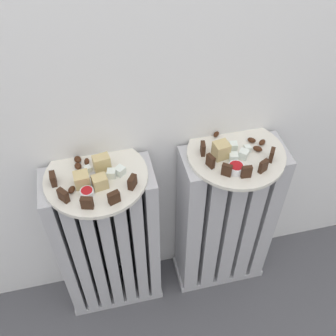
{
  "coord_description": "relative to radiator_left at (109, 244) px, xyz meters",
  "views": [
    {
      "loc": [
        -0.19,
        -0.53,
        1.53
      ],
      "look_at": [
        0.0,
        0.28,
        0.66
      ],
      "focal_mm": 43.15,
      "sensor_mm": 36.0,
      "label": 1
    }
  ],
  "objects": [
    {
      "name": "dark_cake_slice_left_2",
      "position": [
        -0.03,
        -0.11,
        0.37
      ],
      "size": [
        0.03,
        0.02,
        0.04
      ],
      "primitive_type": "cube",
      "rotation": [
        0.0,
        0.0,
        -0.28
      ],
      "color": "#382114",
      "rests_on": "plate_left"
    },
    {
      "name": "marble_cake_slice_left_2",
      "position": [
        0.02,
        0.02,
        0.38
      ],
      "size": [
        0.05,
        0.04,
        0.05
      ],
      "primitive_type": "cube",
      "rotation": [
        0.0,
        0.0,
        0.16
      ],
      "color": "tan",
      "rests_on": "plate_left"
    },
    {
      "name": "turkish_delight_right_1",
      "position": [
        0.42,
        0.02,
        0.36
      ],
      "size": [
        0.03,
        0.03,
        0.02
      ],
      "primitive_type": "cube",
      "rotation": [
        0.0,
        0.0,
        1.44
      ],
      "color": "white",
      "rests_on": "plate_right"
    },
    {
      "name": "jam_bowl_right",
      "position": [
        0.39,
        -0.07,
        0.36
      ],
      "size": [
        0.05,
        0.05,
        0.02
      ],
      "color": "white",
      "rests_on": "plate_right"
    },
    {
      "name": "marble_cake_slice_left_0",
      "position": [
        0.01,
        -0.05,
        0.37
      ],
      "size": [
        0.05,
        0.04,
        0.04
      ],
      "primitive_type": "cube",
      "rotation": [
        0.0,
        0.0,
        0.18
      ],
      "color": "tan",
      "rests_on": "plate_left"
    },
    {
      "name": "dark_cake_slice_left_3",
      "position": [
        0.04,
        -0.11,
        0.37
      ],
      "size": [
        0.04,
        0.02,
        0.04
      ],
      "primitive_type": "cube",
      "rotation": [
        0.0,
        0.0,
        0.34
      ],
      "color": "#382114",
      "rests_on": "plate_left"
    },
    {
      "name": "dark_cake_slice_left_1",
      "position": [
        -0.09,
        -0.07,
        0.37
      ],
      "size": [
        0.03,
        0.03,
        0.04
      ],
      "primitive_type": "cube",
      "rotation": [
        0.0,
        0.0,
        -0.91
      ],
      "color": "#382114",
      "rests_on": "plate_left"
    },
    {
      "name": "dark_cake_slice_right_5",
      "position": [
        0.51,
        -0.05,
        0.37
      ],
      "size": [
        0.03,
        0.03,
        0.04
      ],
      "primitive_type": "cube",
      "rotation": [
        0.0,
        0.0,
        1.01
      ],
      "color": "#382114",
      "rests_on": "plate_right"
    },
    {
      "name": "radiator_left",
      "position": [
        0.0,
        0.0,
        0.0
      ],
      "size": [
        0.35,
        0.15,
        0.67
      ],
      "color": "#B2B2B7",
      "rests_on": "ground_plane"
    },
    {
      "name": "turkish_delight_right_3",
      "position": [
        0.4,
        -0.03,
        0.36
      ],
      "size": [
        0.03,
        0.03,
        0.02
      ],
      "primitive_type": "cube",
      "rotation": [
        0.0,
        0.0,
        1.34
      ],
      "color": "white",
      "rests_on": "plate_right"
    },
    {
      "name": "dark_cake_slice_left_0",
      "position": [
        -0.12,
        -0.0,
        0.37
      ],
      "size": [
        0.02,
        0.03,
        0.04
      ],
      "primitive_type": "cube",
      "rotation": [
        0.0,
        0.0,
        -1.53
      ],
      "color": "#382114",
      "rests_on": "plate_left"
    },
    {
      "name": "medjool_date_right_3",
      "position": [
        0.48,
        0.03,
        0.36
      ],
      "size": [
        0.03,
        0.03,
        0.02
      ],
      "primitive_type": "ellipsoid",
      "rotation": [
        0.0,
        0.0,
        2.44
      ],
      "color": "#3D1E0F",
      "rests_on": "plate_right"
    },
    {
      "name": "turkish_delight_right_2",
      "position": [
        0.44,
        -0.03,
        0.36
      ],
      "size": [
        0.04,
        0.04,
        0.03
      ],
      "primitive_type": "cube",
      "rotation": [
        0.0,
        0.0,
        0.83
      ],
      "color": "white",
      "rests_on": "plate_right"
    },
    {
      "name": "medjool_date_left_0",
      "position": [
        -0.02,
        0.05,
        0.36
      ],
      "size": [
        0.02,
        0.03,
        0.02
      ],
      "primitive_type": "ellipsoid",
      "rotation": [
        0.0,
        0.0,
        1.45
      ],
      "color": "#3D1E0F",
      "rests_on": "plate_left"
    },
    {
      "name": "turkish_delight_left_0",
      "position": [
        0.04,
        -0.01,
        0.36
      ],
      "size": [
        0.03,
        0.03,
        0.02
      ],
      "primitive_type": "cube",
      "rotation": [
        0.0,
        0.0,
        1.34
      ],
      "color": "white",
      "rests_on": "plate_left"
    },
    {
      "name": "medjool_date_left_3",
      "position": [
        -0.05,
        0.04,
        0.36
      ],
      "size": [
        0.02,
        0.03,
        0.02
      ],
      "primitive_type": "ellipsoid",
      "rotation": [
        0.0,
        0.0,
        1.78
      ],
      "color": "#3D1E0F",
      "rests_on": "plate_left"
    },
    {
      "name": "turkish_delight_right_0",
      "position": [
        0.46,
        -0.0,
        0.36
      ],
      "size": [
        0.02,
        0.02,
        0.02
      ],
      "primitive_type": "cube",
      "rotation": [
        0.0,
        0.0,
        0.05
      ],
      "color": "white",
      "rests_on": "plate_right"
    },
    {
      "name": "dark_cake_slice_right_4",
      "position": [
        0.47,
        -0.09,
        0.37
      ],
      "size": [
        0.03,
        0.02,
        0.04
      ],
      "primitive_type": "cube",
      "rotation": [
        0.0,
        0.0,
        0.46
      ],
      "color": "#382114",
      "rests_on": "plate_right"
    },
    {
      "name": "dark_cake_slice_right_1",
      "position": [
        0.33,
        -0.04,
        0.37
      ],
      "size": [
        0.02,
        0.03,
        0.04
      ],
      "primitive_type": "cube",
      "rotation": [
        0.0,
        0.0,
        -1.18
      ],
      "color": "#382114",
      "rests_on": "plate_right"
    },
    {
      "name": "plate_left",
      "position": [
        -0.0,
        0.0,
        0.35
      ],
      "size": [
        0.3,
        0.3,
        0.01
      ],
      "primitive_type": "cylinder",
      "color": "silver",
      "rests_on": "radiator_left"
    },
    {
      "name": "dark_cake_slice_right_0",
      "position": [
        0.32,
        0.02,
        0.37
      ],
      "size": [
        0.02,
        0.03,
        0.04
      ],
      "primitive_type": "cube",
      "rotation": [
        0.0,
        0.0,
        -1.73
      ],
      "color": "#382114",
      "rests_on": "plate_right"
    },
    {
      "name": "marble_cake_slice_left_1",
      "position": [
        -0.04,
        -0.03,
        0.37
      ],
      "size": [
        0.04,
        0.04,
        0.04
      ],
      "primitive_type": "cube",
      "rotation": [
        0.0,
        0.0,
        0.06
      ],
      "color": "tan",
      "rests_on": "plate_left"
    },
    {
      "name": "dark_cake_slice_right_3",
      "position": [
        0.41,
        -0.1,
        0.37
      ],
      "size": [
        0.03,
        0.01,
        0.04
      ],
      "primitive_type": "cube",
      "rotation": [
        0.0,
        0.0,
        -0.09
      ],
      "color": "#382114",
      "rests_on": "plate_right"
    },
    {
      "name": "medjool_date_left_1",
      "position": [
        -0.07,
        -0.05,
        0.36
      ],
      "size": [
        0.03,
        0.03,
        0.01
      ],
      "primitive_type": "ellipsoid",
      "rotation": [
        0.0,
        0.0,
        1.1
      ],
      "color": "#3D1E0F",
      "rests_on": "plate_left"
    },
    {
      "name": "medjool_date_right_0",
      "position": [
        0.49,
        -0.01,
        0.36
      ],
      "size": [
        0.03,
        0.03,
        0.02
      ],
      "primitive_type": "ellipsoid",
      "rotation": [
        0.0,
        0.0,
        2.43
      ],
      "color": "#3D1E0F",
      "rests_on": "plate_right"
    },
    {
      "name": "turkish_delight_left_2",
      "position": [
        0.07,
        -0.01,
        0.36
      ],
      "size": [
        0.03,
        0.03,
        0.02
      ],
      "primitive_type": "cube",
      "rotation": [
        0.0,
        0.0,
        0.67
      ],
      "color": "white",
      "rests_on": "plate_left"
    },
    {
      "name": "medjool_date_left_2",
      "position": [
        -0.04,
        0.07,
        0.36
      ],
      "size": [
        0.03,
        0.03,
        0.01
      ],
      "primitive_type": "ellipsoid",
      "rotation": [
        0.0,
        0.0,
        1.81
      ],
      "color": "#3D1E0F",
      "rests_on": "plate_left"
    },
    {
      "name": "radiator_right",
      "position": [
        0.42,
        0.0,
        0.0
      ],
      "size": [
        0.35,
        0.15,
        0.67
      ],
      "color": "#B2B2B7",
      "rests_on": "ground_plane"
    },
    {
      "name": "medjool_date_right_1",
      "position": [
        0.39,
        0.08,
        0.36
      ],
      "size": [
        0.03,
        0.03,
        0.02
      ],
      "primitive_type": "ellipsoid",
      "rotation": [
        0.0,
        0.0,
        0.76
      ],
      "color": "#3D1E0F",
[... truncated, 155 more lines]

